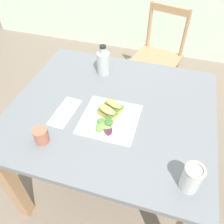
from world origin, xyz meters
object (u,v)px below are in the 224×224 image
chair_wooden_far (157,57)px  mason_jar_iced_tea (191,179)px  dining_table (112,123)px  sandwich_half_front (107,112)px  fork_on_napkin (66,109)px  plate_lunch (110,119)px  sandwich_half_back (113,106)px  cup_extra_side (41,136)px  bottle_cold_brew (103,64)px

chair_wooden_far → mason_jar_iced_tea: (0.31, -1.41, 0.35)m
dining_table → sandwich_half_front: 0.18m
fork_on_napkin → dining_table: bearing=21.4°
plate_lunch → sandwich_half_back: 0.08m
sandwich_half_back → fork_on_napkin: sandwich_half_back is taller
cup_extra_side → bottle_cold_brew: bearing=79.9°
cup_extra_side → dining_table: bearing=51.3°
dining_table → bottle_cold_brew: size_ratio=5.67×
dining_table → sandwich_half_back: bearing=-55.2°
fork_on_napkin → cup_extra_side: (-0.02, -0.22, 0.03)m
plate_lunch → mason_jar_iced_tea: bearing=-32.1°
sandwich_half_front → cup_extra_side: (-0.25, -0.24, -0.00)m
dining_table → chair_wooden_far: 1.08m
dining_table → mason_jar_iced_tea: 0.58m
plate_lunch → sandwich_half_front: sandwich_half_front is taller
fork_on_napkin → bottle_cold_brew: 0.40m
bottle_cold_brew → cup_extra_side: 0.62m
sandwich_half_front → fork_on_napkin: sandwich_half_front is taller
cup_extra_side → chair_wooden_far: bearing=74.7°
mason_jar_iced_tea → sandwich_half_front: bearing=147.5°
chair_wooden_far → fork_on_napkin: chair_wooden_far is taller
chair_wooden_far → sandwich_half_front: size_ratio=7.66×
plate_lunch → sandwich_half_back: sandwich_half_back is taller
plate_lunch → bottle_cold_brew: bottle_cold_brew is taller
sandwich_half_front → mason_jar_iced_tea: mason_jar_iced_tea is taller
dining_table → chair_wooden_far: size_ratio=1.27×
sandwich_half_front → fork_on_napkin: 0.23m
fork_on_napkin → plate_lunch: bearing=-0.4°
plate_lunch → cup_extra_side: 0.35m
fork_on_napkin → cup_extra_side: 0.23m
chair_wooden_far → sandwich_half_back: bearing=-95.8°
chair_wooden_far → mason_jar_iced_tea: 1.48m
chair_wooden_far → fork_on_napkin: (-0.35, -1.15, 0.30)m
dining_table → chair_wooden_far: (0.12, 1.06, -0.17)m
mason_jar_iced_tea → cup_extra_side: 0.68m
plate_lunch → sandwich_half_back: (-0.00, 0.07, 0.03)m
mason_jar_iced_tea → plate_lunch: bearing=147.9°
dining_table → bottle_cold_brew: bearing=116.3°
plate_lunch → cup_extra_side: bearing=-140.3°
chair_wooden_far → cup_extra_side: 1.46m
bottle_cold_brew → dining_table: bearing=-63.7°
dining_table → fork_on_napkin: fork_on_napkin is taller
dining_table → cup_extra_side: size_ratio=14.39×
bottle_cold_brew → mason_jar_iced_tea: bottle_cold_brew is taller
sandwich_half_back → mason_jar_iced_tea: 0.53m
sandwich_half_front → fork_on_napkin: bearing=-175.9°
fork_on_napkin → mason_jar_iced_tea: 0.71m
dining_table → plate_lunch: (0.02, -0.09, 0.13)m
fork_on_napkin → cup_extra_side: cup_extra_side is taller
sandwich_half_back → plate_lunch: bearing=-89.0°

